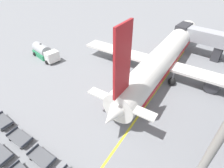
{
  "coord_description": "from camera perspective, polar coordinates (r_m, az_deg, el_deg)",
  "views": [
    {
      "loc": [
        24.96,
        -31.41,
        18.81
      ],
      "look_at": [
        11.63,
        -14.59,
        2.68
      ],
      "focal_mm": 28.0,
      "sensor_mm": 36.0,
      "label": 1
    }
  ],
  "objects": [
    {
      "name": "ground_plane",
      "position": [
        44.31,
        -0.07,
        11.8
      ],
      "size": [
        500.0,
        500.0,
        0.0
      ],
      "primitive_type": "plane",
      "color": "gray"
    },
    {
      "name": "airplane",
      "position": [
        34.23,
        16.36,
        8.32
      ],
      "size": [
        33.29,
        38.63,
        13.83
      ],
      "color": "white",
      "rests_on": "ground_plane"
    },
    {
      "name": "fuel_tanker_primary",
      "position": [
        42.04,
        -21.24,
        9.68
      ],
      "size": [
        7.85,
        3.91,
        3.06
      ],
      "color": "white",
      "rests_on": "ground_plane"
    },
    {
      "name": "baggage_dolly_row_near_col_b",
      "position": [
        24.91,
        -32.71,
        -18.76
      ],
      "size": [
        3.91,
        1.95,
        0.92
      ],
      "color": "#515459",
      "rests_on": "ground_plane"
    },
    {
      "name": "baggage_dolly_row_mid_a_col_a",
      "position": [
        28.46,
        -32.1,
        -10.31
      ],
      "size": [
        3.85,
        1.76,
        0.92
      ],
      "color": "#515459",
      "rests_on": "ground_plane"
    },
    {
      "name": "baggage_dolly_row_mid_a_col_b",
      "position": [
        25.32,
        -27.81,
        -15.33
      ],
      "size": [
        3.92,
        1.98,
        0.92
      ],
      "color": "#515459",
      "rests_on": "ground_plane"
    },
    {
      "name": "baggage_dolly_row_mid_a_col_c",
      "position": [
        22.61,
        -21.92,
        -21.38
      ],
      "size": [
        3.91,
        1.93,
        0.92
      ],
      "color": "#515459",
      "rests_on": "ground_plane"
    },
    {
      "name": "stand_guidance_stripe",
      "position": [
        29.17,
        12.71,
        -4.34
      ],
      "size": [
        4.1,
        39.52,
        0.01
      ],
      "color": "yellow",
      "rests_on": "ground_plane"
    }
  ]
}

